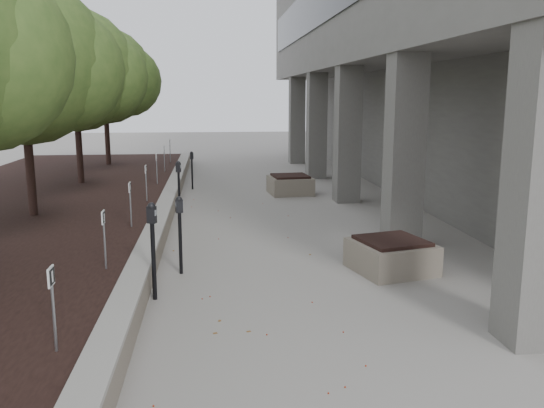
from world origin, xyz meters
TOP-DOWN VIEW (x-y plane):
  - ground at (0.00, 0.00)m, footprint 90.00×90.00m
  - retaining_wall at (-1.82, 9.00)m, footprint 0.39×26.00m
  - planting_bed at (-5.50, 9.00)m, footprint 7.00×26.00m
  - crabapple_tree_3 at (-4.80, 8.00)m, footprint 4.60×4.00m
  - crabapple_tree_4 at (-4.80, 13.00)m, footprint 4.60×4.00m
  - crabapple_tree_5 at (-4.80, 18.00)m, footprint 4.60×4.00m
  - parking_sign_2 at (-2.35, 0.50)m, footprint 0.04×0.22m
  - parking_sign_3 at (-2.35, 3.50)m, footprint 0.04×0.22m
  - parking_sign_4 at (-2.35, 6.50)m, footprint 0.04×0.22m
  - parking_sign_5 at (-2.35, 9.50)m, footprint 0.04×0.22m
  - parking_sign_6 at (-2.35, 12.50)m, footprint 0.04×0.22m
  - parking_sign_7 at (-2.35, 15.50)m, footprint 0.04×0.22m
  - parking_sign_8 at (-2.35, 18.50)m, footprint 0.04×0.22m
  - parking_meter_2 at (-1.55, 3.10)m, footprint 0.18×0.15m
  - parking_meter_3 at (-1.21, 4.38)m, footprint 0.16×0.13m
  - parking_meter_4 at (-1.51, 9.60)m, footprint 0.17×0.14m
  - parking_meter_5 at (-1.29, 13.75)m, footprint 0.15×0.12m
  - planter_front at (2.59, 4.12)m, footprint 1.57×1.57m
  - planter_back at (1.90, 12.50)m, footprint 1.45×1.45m
  - berry_scatter at (-0.10, 5.00)m, footprint 3.30×14.10m

SIDE VIEW (x-z plane):
  - ground at x=0.00m, z-range 0.00..0.00m
  - berry_scatter at x=-0.10m, z-range 0.00..0.02m
  - planting_bed at x=-5.50m, z-range 0.00..0.40m
  - retaining_wall at x=-1.82m, z-range 0.00..0.50m
  - planter_front at x=2.59m, z-range 0.00..0.60m
  - planter_back at x=1.90m, z-range 0.00..0.62m
  - parking_meter_5 at x=-1.29m, z-range 0.00..1.30m
  - parking_meter_3 at x=-1.21m, z-range 0.00..1.41m
  - parking_meter_4 at x=-1.51m, z-range 0.00..1.45m
  - parking_meter_2 at x=-1.55m, z-range 0.00..1.55m
  - parking_sign_2 at x=-2.35m, z-range 0.40..1.36m
  - parking_sign_3 at x=-2.35m, z-range 0.40..1.36m
  - parking_sign_4 at x=-2.35m, z-range 0.40..1.36m
  - parking_sign_5 at x=-2.35m, z-range 0.40..1.36m
  - parking_sign_6 at x=-2.35m, z-range 0.40..1.36m
  - parking_sign_7 at x=-2.35m, z-range 0.40..1.36m
  - parking_sign_8 at x=-2.35m, z-range 0.40..1.36m
  - crabapple_tree_3 at x=-4.80m, z-range 0.40..5.84m
  - crabapple_tree_4 at x=-4.80m, z-range 0.40..5.84m
  - crabapple_tree_5 at x=-4.80m, z-range 0.40..5.84m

